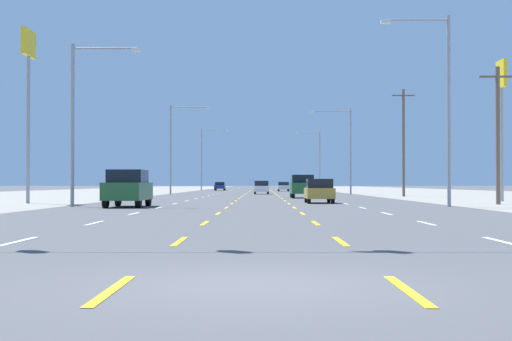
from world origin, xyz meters
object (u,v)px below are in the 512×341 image
at_px(streetlight_right_row_0, 442,97).
at_px(pole_sign_left_row_1, 29,71).
at_px(suv_far_left_nearest, 128,188).
at_px(streetlight_left_row_1, 175,142).
at_px(hatchback_inner_right_near, 319,191).
at_px(streetlight_left_row_2, 204,155).
at_px(streetlight_left_row_0, 80,112).
at_px(suv_inner_right_mid, 302,186).
at_px(streetlight_right_row_1, 346,144).
at_px(hatchback_center_turn_far, 262,187).
at_px(sedan_far_right_distant_a, 297,186).
at_px(sedan_far_right_midfar, 323,188).
at_px(pole_sign_right_row_1, 502,97).
at_px(streetlight_right_row_2, 317,156).
at_px(sedan_far_left_farthest, 220,186).
at_px(sedan_inner_right_farther, 283,186).

bearing_deg(streetlight_right_row_0, pole_sign_left_row_1, 165.05).
bearing_deg(suv_far_left_nearest, streetlight_left_row_1, 93.29).
distance_m(hatchback_inner_right_near, streetlight_left_row_2, 82.86).
relative_size(streetlight_left_row_0, streetlight_left_row_1, 0.87).
relative_size(suv_inner_right_mid, streetlight_right_row_0, 0.47).
distance_m(streetlight_right_row_1, streetlight_left_row_2, 48.51).
relative_size(hatchback_center_turn_far, streetlight_left_row_2, 0.37).
bearing_deg(streetlight_left_row_2, suv_far_left_nearest, -88.34).
bearing_deg(sedan_far_right_distant_a, suv_inner_right_mid, -92.46).
bearing_deg(suv_inner_right_mid, streetlight_left_row_1, 123.17).
height_order(sedan_far_right_midfar, streetlight_right_row_1, streetlight_right_row_1).
distance_m(pole_sign_right_row_1, streetlight_right_row_1, 33.06).
xyz_separation_m(sedan_far_right_midfar, streetlight_left_row_1, (-16.58, 1.68, 5.13)).
bearing_deg(streetlight_left_row_2, streetlight_right_row_2, 0.00).
xyz_separation_m(suv_inner_right_mid, pole_sign_left_row_1, (-18.13, -17.75, 7.30)).
bearing_deg(hatchback_center_turn_far, sedan_far_right_distant_a, 82.65).
relative_size(hatchback_center_turn_far, pole_sign_right_row_1, 0.39).
bearing_deg(sedan_far_left_farthest, hatchback_inner_right_near, -82.59).
distance_m(sedan_far_right_midfar, sedan_far_left_farthest, 49.45).
height_order(hatchback_inner_right_near, sedan_far_right_distant_a, hatchback_inner_right_near).
distance_m(suv_inner_right_mid, streetlight_right_row_0, 25.51).
relative_size(suv_far_left_nearest, hatchback_inner_right_near, 1.26).
bearing_deg(streetlight_left_row_1, sedan_far_right_midfar, -5.77).
bearing_deg(suv_inner_right_mid, hatchback_inner_right_near, -89.46).
bearing_deg(streetlight_left_row_2, streetlight_right_row_1, -66.56).
bearing_deg(streetlight_right_row_1, streetlight_left_row_0, -113.54).
xyz_separation_m(suv_inner_right_mid, pole_sign_right_row_1, (13.32, -11.96, 6.32)).
relative_size(sedan_far_right_midfar, pole_sign_left_row_1, 0.41).
xyz_separation_m(sedan_far_right_midfar, pole_sign_right_row_1, (9.97, -30.53, 6.59)).
bearing_deg(sedan_inner_right_farther, streetlight_right_row_0, -85.41).
relative_size(pole_sign_left_row_1, streetlight_left_row_0, 1.24).
bearing_deg(sedan_far_right_midfar, streetlight_right_row_2, 86.55).
bearing_deg(sedan_far_left_farthest, sedan_inner_right_farther, -49.62).
relative_size(sedan_inner_right_farther, streetlight_left_row_1, 0.45).
bearing_deg(sedan_inner_right_farther, pole_sign_left_row_1, -104.26).
bearing_deg(sedan_far_right_midfar, hatchback_inner_right_near, -95.15).
xyz_separation_m(suv_inner_right_mid, sedan_inner_right_farther, (-0.01, 53.54, -0.27)).
relative_size(pole_sign_right_row_1, streetlight_right_row_0, 0.96).
relative_size(hatchback_center_turn_far, sedan_far_right_distant_a, 0.87).
bearing_deg(sedan_inner_right_farther, sedan_far_right_distant_a, 81.15).
bearing_deg(streetlight_right_row_0, suv_far_left_nearest, -178.48).
bearing_deg(suv_far_left_nearest, streetlight_right_row_2, 79.37).
xyz_separation_m(sedan_far_left_farthest, pole_sign_left_row_1, (-7.51, -83.76, 7.57)).
bearing_deg(sedan_inner_right_farther, hatchback_center_turn_far, -96.35).
height_order(sedan_inner_right_farther, streetlight_right_row_2, streetlight_right_row_2).
distance_m(pole_sign_left_row_1, streetlight_right_row_2, 86.03).
height_order(hatchback_inner_right_near, sedan_inner_right_farther, hatchback_inner_right_near).
xyz_separation_m(sedan_far_left_farthest, streetlight_right_row_0, (16.84, -90.26, 5.14)).
height_order(hatchback_center_turn_far, pole_sign_left_row_1, pole_sign_left_row_1).
bearing_deg(sedan_far_right_distant_a, hatchback_inner_right_near, -91.91).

